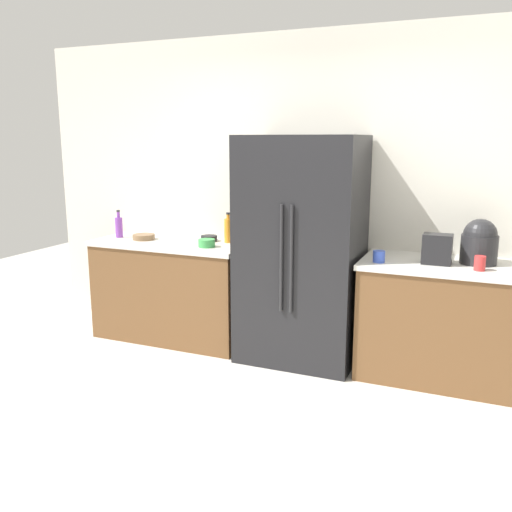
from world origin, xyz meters
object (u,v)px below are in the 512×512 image
(toaster, at_px, (437,249))
(cup_a, at_px, (480,263))
(cup_b, at_px, (379,257))
(bowl_b, at_px, (144,237))
(bottle_b, at_px, (228,230))
(bottle_a, at_px, (119,227))
(bowl_a, at_px, (207,243))
(rice_cooker, at_px, (479,243))
(refrigerator, at_px, (301,250))
(bowl_c, at_px, (209,238))

(toaster, bearing_deg, cup_a, -19.45)
(cup_b, relative_size, bowl_b, 0.44)
(bottle_b, bearing_deg, bottle_a, -171.55)
(bottle_b, height_order, cup_a, bottle_b)
(cup_b, bearing_deg, bottle_b, 168.35)
(bottle_b, distance_m, bowl_a, 0.28)
(bottle_b, distance_m, cup_b, 1.40)
(bowl_a, bearing_deg, bottle_a, 174.13)
(bottle_b, bearing_deg, bowl_a, -107.46)
(rice_cooker, bearing_deg, cup_b, -160.93)
(bowl_b, bearing_deg, refrigerator, 0.74)
(rice_cooker, bearing_deg, bottle_b, 178.65)
(cup_a, bearing_deg, bowl_b, 177.71)
(bottle_a, bearing_deg, bowl_a, -5.87)
(toaster, relative_size, bowl_c, 1.49)
(bowl_a, bearing_deg, refrigerator, 7.85)
(bottle_a, bearing_deg, bowl_b, -1.69)
(toaster, bearing_deg, bowl_c, 175.13)
(bowl_a, relative_size, bowl_b, 0.71)
(bowl_b, bearing_deg, bowl_c, 15.02)
(bottle_b, bearing_deg, cup_b, -11.65)
(rice_cooker, xyz_separation_m, cup_b, (-0.67, -0.23, -0.11))
(toaster, height_order, bowl_a, toaster)
(refrigerator, bearing_deg, bottle_a, -179.63)
(rice_cooker, height_order, bottle_a, rice_cooker)
(toaster, distance_m, bowl_b, 2.53)
(refrigerator, bearing_deg, rice_cooker, 4.14)
(bottle_b, height_order, cup_b, bottle_b)
(rice_cooker, xyz_separation_m, bottle_b, (-2.04, 0.05, -0.04))
(rice_cooker, xyz_separation_m, cup_a, (0.01, -0.23, -0.11))
(cup_a, bearing_deg, refrigerator, 174.34)
(toaster, height_order, bowl_b, toaster)
(bottle_b, bearing_deg, rice_cooker, -1.35)
(rice_cooker, bearing_deg, bowl_a, -174.46)
(bottle_a, bearing_deg, refrigerator, 0.37)
(bowl_a, distance_m, bowl_b, 0.69)
(cup_a, height_order, bowl_b, cup_a)
(cup_a, bearing_deg, bowl_c, 173.15)
(bowl_a, bearing_deg, bowl_c, 113.31)
(refrigerator, xyz_separation_m, toaster, (1.04, -0.03, 0.10))
(bottle_b, relative_size, cup_b, 3.00)
(refrigerator, xyz_separation_m, bowl_b, (-1.49, -0.02, 0.01))
(refrigerator, relative_size, rice_cooker, 5.51)
(bowl_a, height_order, bowl_c, bowl_a)
(bottle_b, bearing_deg, cup_a, -7.65)
(bowl_a, bearing_deg, bowl_b, 172.48)
(refrigerator, distance_m, rice_cooker, 1.33)
(cup_a, distance_m, bowl_b, 2.82)
(cup_b, bearing_deg, refrigerator, 167.95)
(refrigerator, height_order, bowl_b, refrigerator)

